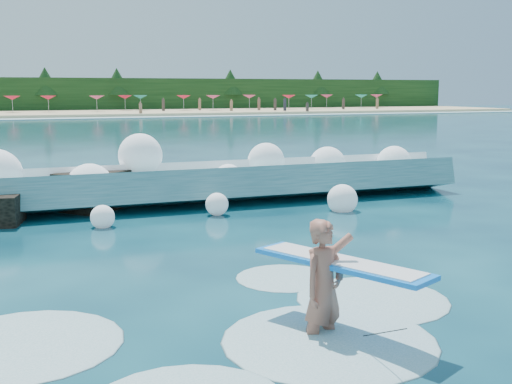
% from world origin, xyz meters
% --- Properties ---
extents(ground, '(200.00, 200.00, 0.00)m').
position_xyz_m(ground, '(0.00, 0.00, 0.00)').
color(ground, '#07283A').
rests_on(ground, ground).
extents(beach, '(140.00, 20.00, 0.40)m').
position_xyz_m(beach, '(0.00, 78.00, 0.20)').
color(beach, tan).
rests_on(beach, ground).
extents(wet_band, '(140.00, 5.00, 0.08)m').
position_xyz_m(wet_band, '(0.00, 67.00, 0.04)').
color(wet_band, silver).
rests_on(wet_band, ground).
extents(treeline, '(140.00, 4.00, 5.00)m').
position_xyz_m(treeline, '(0.00, 88.00, 2.50)').
color(treeline, black).
rests_on(treeline, ground).
extents(breaking_wave, '(17.15, 2.71, 1.48)m').
position_xyz_m(breaking_wave, '(1.61, 7.92, 0.52)').
color(breaking_wave, teal).
rests_on(breaking_wave, ground).
extents(surfer_with_board, '(1.66, 3.03, 1.93)m').
position_xyz_m(surfer_with_board, '(0.63, -2.83, 0.71)').
color(surfer_with_board, '#AA624F').
rests_on(surfer_with_board, ground).
extents(wave_spray, '(14.84, 4.35, 2.15)m').
position_xyz_m(wave_spray, '(1.02, 7.74, 0.92)').
color(wave_spray, white).
rests_on(wave_spray, ground).
extents(surf_foam, '(9.10, 5.97, 0.15)m').
position_xyz_m(surf_foam, '(-0.24, -2.50, 0.00)').
color(surf_foam, silver).
rests_on(surf_foam, ground).
extents(beach_umbrellas, '(110.65, 6.94, 0.50)m').
position_xyz_m(beach_umbrellas, '(0.20, 79.69, 2.25)').
color(beach_umbrellas, red).
rests_on(beach_umbrellas, ground).
extents(beachgoers, '(90.06, 13.17, 1.93)m').
position_xyz_m(beachgoers, '(2.99, 74.95, 1.08)').
color(beachgoers, '#3F332D').
rests_on(beachgoers, ground).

